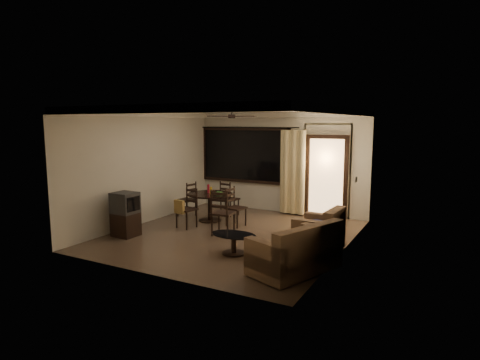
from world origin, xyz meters
The scene contains 12 objects.
ground centered at (0.00, 0.00, 0.00)m, with size 5.50×5.50×0.00m, color #7F6651.
room_shell centered at (0.59, 1.77, 1.83)m, with size 5.50×6.70×5.50m.
dining_table centered at (-1.13, 0.86, 0.57)m, with size 1.15×1.15×0.94m.
dining_chair_west centered at (-1.96, 1.00, 0.28)m, with size 0.48×0.48×0.95m.
dining_chair_east centered at (-0.31, 0.72, 0.28)m, with size 0.48×0.48×0.95m.
dining_chair_south centered at (-1.27, 0.01, 0.31)m, with size 0.48×0.53×0.95m.
dining_chair_north centered at (-1.00, 1.64, 0.28)m, with size 0.48×0.48×0.95m.
tv_cabinet centered at (-2.05, -1.21, 0.50)m, with size 0.54×0.48×0.99m.
sofa centered at (2.11, -1.50, 0.33)m, with size 1.34×1.76×0.84m.
armchair centered at (2.10, -0.14, 0.35)m, with size 0.88×0.88×0.84m.
coffee_table centered at (0.69, -1.17, 0.27)m, with size 0.91×0.55×0.40m.
side_chair centered at (-0.17, -0.12, 0.31)m, with size 0.52×0.52×1.06m.
Camera 1 is at (4.32, -7.68, 2.51)m, focal length 30.00 mm.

